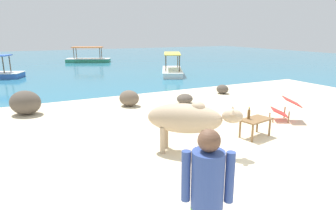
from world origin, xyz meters
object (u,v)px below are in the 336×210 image
object	(u,v)px
person_standing	(207,194)
boat_white	(172,70)
bottle	(249,114)
boat_green	(88,59)
cow	(187,119)
deck_chair_near	(285,108)
low_bench_table	(255,122)

from	to	relation	value
person_standing	boat_white	xyz separation A→B (m)	(6.49, 13.38, -0.70)
bottle	boat_white	size ratio (longest dim) A/B	0.08
boat_green	boat_white	size ratio (longest dim) A/B	1.00
cow	boat_green	xyz separation A→B (m)	(1.97, 20.21, -0.49)
bottle	boat_white	bearing A→B (deg)	72.58
deck_chair_near	boat_white	bearing A→B (deg)	-62.01
cow	person_standing	world-z (taller)	person_standing
cow	deck_chair_near	distance (m)	3.76
person_standing	boat_green	bearing A→B (deg)	-158.87
bottle	boat_green	world-z (taller)	boat_green
bottle	person_standing	size ratio (longest dim) A/B	0.18
low_bench_table	boat_white	world-z (taller)	boat_white
deck_chair_near	boat_green	distance (m)	19.59
person_standing	boat_green	distance (m)	23.33
person_standing	boat_green	xyz separation A→B (m)	(3.41, 23.07, -0.70)
low_bench_table	bottle	xyz separation A→B (m)	(-0.15, 0.08, 0.20)
person_standing	boat_white	size ratio (longest dim) A/B	0.43
deck_chair_near	boat_white	size ratio (longest dim) A/B	0.24
boat_green	person_standing	bearing A→B (deg)	-74.33
bottle	person_standing	xyz separation A→B (m)	(-3.23, -3.00, 0.37)
cow	bottle	world-z (taller)	cow
bottle	deck_chair_near	world-z (taller)	bottle
cow	person_standing	bearing A→B (deg)	-79.05
deck_chair_near	low_bench_table	bearing A→B (deg)	56.34
bottle	deck_chair_near	distance (m)	1.96
bottle	cow	bearing A→B (deg)	-175.36
low_bench_table	person_standing	world-z (taller)	person_standing
deck_chair_near	person_standing	xyz separation A→B (m)	(-5.10, -3.55, 0.56)
low_bench_table	person_standing	size ratio (longest dim) A/B	0.51
cow	low_bench_table	distance (m)	1.99
deck_chair_near	boat_white	xyz separation A→B (m)	(1.39, 9.82, -0.13)
bottle	deck_chair_near	bearing A→B (deg)	16.49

